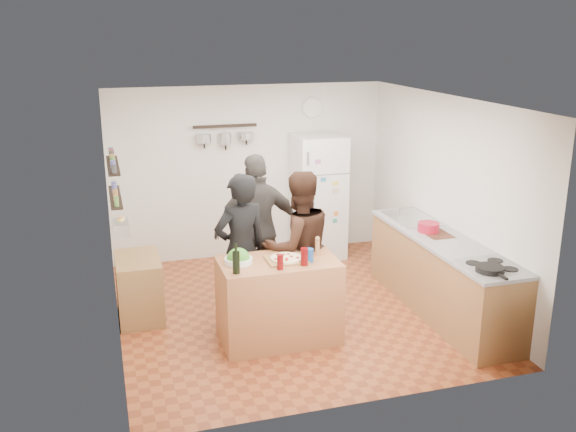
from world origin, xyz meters
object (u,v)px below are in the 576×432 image
object	(u,v)px
person_left	(241,250)
wall_clock	(312,108)
wine_bottle	(236,263)
pepper_mill	(317,248)
person_back	(258,229)
counter_run	(442,276)
prep_island	(279,300)
red_bowl	(429,227)
skillet	(490,269)
side_table	(139,288)
salt_canister	(309,255)
person_center	(298,247)
fridge	(318,196)
salad_bowl	(238,260)

from	to	relation	value
person_left	wall_clock	bearing A→B (deg)	-141.39
wine_bottle	person_left	xyz separation A→B (m)	(0.21, 0.75, -0.14)
pepper_mill	person_back	world-z (taller)	person_back
counter_run	prep_island	bearing A→B (deg)	-176.12
prep_island	red_bowl	xyz separation A→B (m)	(1.99, 0.43, 0.52)
skillet	side_table	size ratio (longest dim) A/B	0.36
red_bowl	side_table	size ratio (longest dim) A/B	0.32
wine_bottle	person_back	size ratio (longest dim) A/B	0.12
skillet	red_bowl	size ratio (longest dim) A/B	1.11
side_table	person_left	bearing A→B (deg)	-23.27
prep_island	pepper_mill	world-z (taller)	pepper_mill
pepper_mill	salt_canister	xyz separation A→B (m)	(-0.15, -0.17, -0.01)
counter_run	wall_clock	bearing A→B (deg)	105.92
red_bowl	wall_clock	xyz separation A→B (m)	(-0.70, 2.34, 1.18)
person_center	wall_clock	distance (m)	2.82
pepper_mill	fridge	size ratio (longest dim) A/B	0.09
wine_bottle	skillet	distance (m)	2.54
salt_canister	red_bowl	xyz separation A→B (m)	(1.69, 0.55, -0.01)
person_back	fridge	bearing A→B (deg)	-135.05
salad_bowl	counter_run	xyz separation A→B (m)	(2.46, 0.09, -0.49)
salt_canister	red_bowl	bearing A→B (deg)	17.99
person_back	skillet	size ratio (longest dim) A/B	6.46
salt_canister	person_left	distance (m)	0.88
counter_run	side_table	distance (m)	3.55
fridge	side_table	xyz separation A→B (m)	(-2.69, -1.43, -0.54)
person_center	side_table	distance (m)	1.92
person_left	wall_clock	size ratio (longest dim) A/B	5.87
counter_run	red_bowl	distance (m)	0.60
person_left	person_back	xyz separation A→B (m)	(0.34, 0.57, 0.04)
wall_clock	side_table	bearing A→B (deg)	-146.77
pepper_mill	side_table	distance (m)	2.18
skillet	person_left	bearing A→B (deg)	146.85
fridge	salad_bowl	bearing A→B (deg)	-125.59
red_bowl	side_table	distance (m)	3.49
side_table	counter_run	bearing A→B (deg)	-14.15
person_back	wall_clock	distance (m)	2.42
person_left	fridge	size ratio (longest dim) A/B	0.98
prep_island	counter_run	bearing A→B (deg)	3.88
wine_bottle	counter_run	bearing A→B (deg)	8.03
salad_bowl	counter_run	size ratio (longest dim) A/B	0.11
counter_run	red_bowl	xyz separation A→B (m)	(-0.05, 0.29, 0.52)
side_table	salad_bowl	bearing A→B (deg)	-44.26
pepper_mill	person_center	world-z (taller)	person_center
person_back	pepper_mill	bearing A→B (deg)	108.56
counter_run	side_table	world-z (taller)	counter_run
counter_run	wall_clock	xyz separation A→B (m)	(-0.75, 2.63, 1.70)
prep_island	counter_run	world-z (taller)	prep_island
wall_clock	side_table	size ratio (longest dim) A/B	0.37
person_center	side_table	xyz separation A→B (m)	(-1.76, 0.58, -0.52)
salt_canister	counter_run	bearing A→B (deg)	8.44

